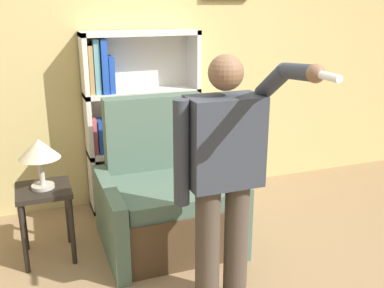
{
  "coord_description": "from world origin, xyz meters",
  "views": [
    {
      "loc": [
        -1.08,
        -1.99,
        1.84
      ],
      "look_at": [
        -0.11,
        0.62,
        0.95
      ],
      "focal_mm": 42.0,
      "sensor_mm": 36.0,
      "label": 1
    }
  ],
  "objects_px": {
    "person_standing": "(224,173)",
    "table_lamp": "(39,151)",
    "bookcase": "(132,122)",
    "side_table": "(45,202)",
    "armchair": "(165,200)"
  },
  "relations": [
    {
      "from": "person_standing",
      "to": "table_lamp",
      "type": "distance_m",
      "value": 1.38
    },
    {
      "from": "bookcase",
      "to": "side_table",
      "type": "bearing_deg",
      "value": -139.46
    },
    {
      "from": "person_standing",
      "to": "bookcase",
      "type": "bearing_deg",
      "value": 95.66
    },
    {
      "from": "person_standing",
      "to": "table_lamp",
      "type": "relative_size",
      "value": 4.25
    },
    {
      "from": "side_table",
      "to": "table_lamp",
      "type": "bearing_deg",
      "value": 116.57
    },
    {
      "from": "side_table",
      "to": "bookcase",
      "type": "bearing_deg",
      "value": 40.54
    },
    {
      "from": "bookcase",
      "to": "table_lamp",
      "type": "distance_m",
      "value": 1.08
    },
    {
      "from": "armchair",
      "to": "side_table",
      "type": "distance_m",
      "value": 0.9
    },
    {
      "from": "armchair",
      "to": "side_table",
      "type": "xyz_separation_m",
      "value": [
        -0.89,
        0.07,
        0.1
      ]
    },
    {
      "from": "bookcase",
      "to": "armchair",
      "type": "height_order",
      "value": "bookcase"
    },
    {
      "from": "armchair",
      "to": "person_standing",
      "type": "relative_size",
      "value": 0.72
    },
    {
      "from": "armchair",
      "to": "person_standing",
      "type": "height_order",
      "value": "person_standing"
    },
    {
      "from": "table_lamp",
      "to": "side_table",
      "type": "bearing_deg",
      "value": -63.43
    },
    {
      "from": "person_standing",
      "to": "table_lamp",
      "type": "xyz_separation_m",
      "value": [
        -0.98,
        0.96,
        -0.06
      ]
    },
    {
      "from": "side_table",
      "to": "table_lamp",
      "type": "height_order",
      "value": "table_lamp"
    }
  ]
}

